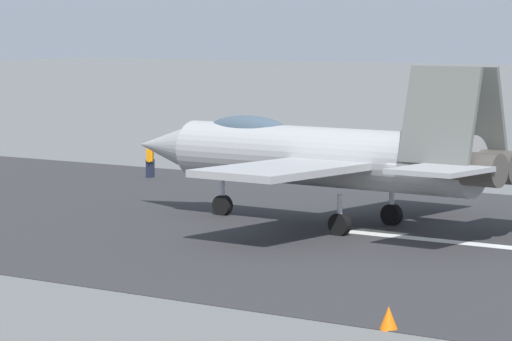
{
  "coord_description": "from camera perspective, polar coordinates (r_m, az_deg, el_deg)",
  "views": [
    {
      "loc": [
        -23.38,
        40.95,
        6.98
      ],
      "look_at": [
        4.99,
        2.58,
        2.2
      ],
      "focal_mm": 101.06,
      "sensor_mm": 36.0,
      "label": 1
    }
  ],
  "objects": [
    {
      "name": "runway_strip",
      "position": [
        47.65,
        6.71,
        -2.73
      ],
      "size": [
        240.0,
        26.0,
        0.02
      ],
      "color": "#2F2F31",
      "rests_on": "ground"
    },
    {
      "name": "marker_cone_near",
      "position": [
        33.55,
        5.27,
        -5.83
      ],
      "size": [
        0.44,
        0.44,
        0.55
      ],
      "primitive_type": "cone",
      "color": "orange",
      "rests_on": "ground"
    },
    {
      "name": "fighter_jet",
      "position": [
        50.4,
        2.6,
        0.63
      ],
      "size": [
        16.18,
        13.23,
        5.71
      ],
      "color": "#9F9FA1",
      "rests_on": "ground"
    },
    {
      "name": "crew_person",
      "position": [
        66.7,
        -4.21,
        0.4
      ],
      "size": [
        0.46,
        0.62,
        1.63
      ],
      "color": "#1E2338",
      "rests_on": "ground"
    },
    {
      "name": "ground_plane",
      "position": [
        47.66,
        6.69,
        -2.74
      ],
      "size": [
        400.0,
        400.0,
        0.0
      ],
      "primitive_type": "plane",
      "color": "slate"
    }
  ]
}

